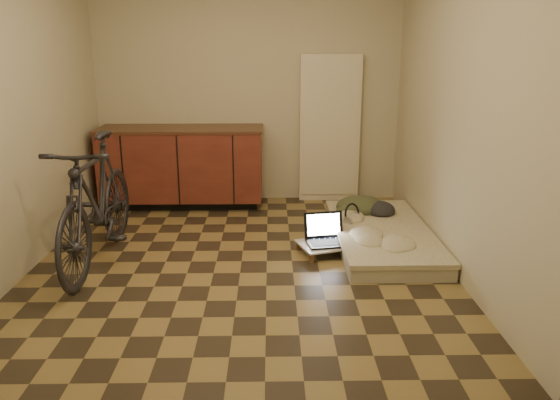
{
  "coord_description": "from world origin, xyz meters",
  "views": [
    {
      "loc": [
        0.26,
        -4.4,
        1.83
      ],
      "look_at": [
        0.33,
        0.01,
        0.55
      ],
      "focal_mm": 35.0,
      "sensor_mm": 36.0,
      "label": 1
    }
  ],
  "objects_px": {
    "futon": "(382,235)",
    "lap_desk": "(331,244)",
    "laptop": "(326,237)",
    "bicycle": "(96,196)"
  },
  "relations": [
    {
      "from": "futon",
      "to": "lap_desk",
      "type": "relative_size",
      "value": 2.74
    },
    {
      "from": "futon",
      "to": "lap_desk",
      "type": "distance_m",
      "value": 0.55
    },
    {
      "from": "futon",
      "to": "laptop",
      "type": "height_order",
      "value": "laptop"
    },
    {
      "from": "bicycle",
      "to": "lap_desk",
      "type": "bearing_deg",
      "value": 6.77
    },
    {
      "from": "bicycle",
      "to": "laptop",
      "type": "distance_m",
      "value": 2.02
    },
    {
      "from": "lap_desk",
      "to": "laptop",
      "type": "relative_size",
      "value": 1.63
    },
    {
      "from": "lap_desk",
      "to": "laptop",
      "type": "bearing_deg",
      "value": 143.11
    },
    {
      "from": "bicycle",
      "to": "futon",
      "type": "height_order",
      "value": "bicycle"
    },
    {
      "from": "futon",
      "to": "laptop",
      "type": "relative_size",
      "value": 4.47
    },
    {
      "from": "bicycle",
      "to": "lap_desk",
      "type": "relative_size",
      "value": 2.8
    }
  ]
}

